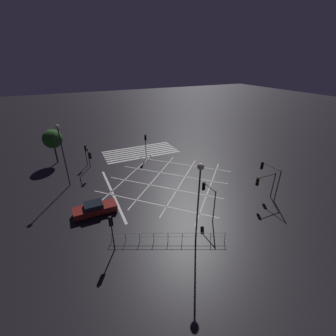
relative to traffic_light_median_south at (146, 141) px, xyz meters
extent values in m
plane|color=black|center=(0.01, 8.84, -2.95)|extent=(200.00, 200.00, 0.00)
cube|color=silver|center=(0.01, -0.29, -2.95)|extent=(13.11, 0.50, 0.01)
cube|color=silver|center=(0.01, -1.19, -2.95)|extent=(13.11, 0.50, 0.01)
cube|color=silver|center=(0.01, -2.09, -2.95)|extent=(13.11, 0.50, 0.01)
cube|color=silver|center=(0.01, -2.99, -2.95)|extent=(13.11, 0.50, 0.01)
cube|color=silver|center=(0.01, -3.89, -2.95)|extent=(13.11, 0.50, 0.01)
cube|color=silver|center=(0.01, -4.79, -2.95)|extent=(13.11, 0.50, 0.01)
cube|color=silver|center=(0.01, -5.69, -2.95)|extent=(13.11, 0.50, 0.01)
cube|color=silver|center=(4.13, 4.72, -2.95)|extent=(11.43, 11.43, 0.01)
cube|color=silver|center=(-4.11, 4.72, -2.95)|extent=(11.43, 11.43, 0.01)
cube|color=silver|center=(1.38, 7.47, -2.95)|extent=(11.43, 11.43, 0.01)
cube|color=silver|center=(-1.37, 7.47, -2.95)|extent=(11.43, 11.43, 0.01)
cube|color=silver|center=(-1.37, 10.22, -2.95)|extent=(11.43, 11.43, 0.01)
cube|color=silver|center=(1.38, 10.22, -2.95)|extent=(11.43, 11.43, 0.01)
cube|color=silver|center=(-4.11, 12.96, -2.95)|extent=(11.43, 11.43, 0.01)
cube|color=silver|center=(4.13, 12.96, -2.95)|extent=(11.43, 11.43, 0.01)
cube|color=silver|center=(7.79, 8.84, -2.95)|extent=(0.30, 13.11, 0.01)
cylinder|color=#2D2D30|center=(0.00, -0.09, -0.88)|extent=(0.11, 0.11, 4.13)
cube|color=black|center=(0.00, 0.05, 0.68)|extent=(0.28, 0.16, 0.90)
sphere|color=red|center=(0.00, 0.16, 0.98)|extent=(0.18, 0.18, 0.18)
sphere|color=black|center=(0.00, 0.16, 0.68)|extent=(0.18, 0.18, 0.18)
sphere|color=black|center=(0.00, 0.16, 0.38)|extent=(0.18, 0.18, 0.18)
cube|color=black|center=(0.00, -0.04, 0.68)|extent=(0.36, 0.02, 0.98)
cylinder|color=#2D2D30|center=(9.60, -1.01, -1.25)|extent=(0.11, 0.11, 3.40)
cube|color=black|center=(9.46, -1.01, -0.05)|extent=(0.16, 0.28, 0.90)
sphere|color=black|center=(9.35, -1.01, 0.25)|extent=(0.18, 0.18, 0.18)
sphere|color=orange|center=(9.35, -1.01, -0.05)|extent=(0.18, 0.18, 0.18)
sphere|color=black|center=(9.35, -1.01, -0.35)|extent=(0.18, 0.18, 0.18)
cube|color=black|center=(9.55, -1.01, -0.05)|extent=(0.02, 0.36, 0.98)
cylinder|color=#2D2D30|center=(-0.51, 18.81, -1.06)|extent=(0.11, 0.11, 3.78)
cylinder|color=#2D2D30|center=(-0.51, 17.74, 0.68)|extent=(0.09, 2.13, 0.09)
cube|color=black|center=(-0.51, 16.68, 0.23)|extent=(0.28, 0.16, 0.90)
sphere|color=black|center=(-0.51, 16.57, 0.53)|extent=(0.18, 0.18, 0.18)
sphere|color=black|center=(-0.51, 16.57, 0.23)|extent=(0.18, 0.18, 0.18)
sphere|color=green|center=(-0.51, 16.57, -0.07)|extent=(0.18, 0.18, 0.18)
cube|color=black|center=(-0.51, 16.77, 0.23)|extent=(0.36, 0.02, 0.98)
cylinder|color=#2D2D30|center=(9.27, -0.31, -1.14)|extent=(0.11, 0.11, 3.62)
cylinder|color=#2D2D30|center=(9.27, 1.14, 0.52)|extent=(0.09, 2.90, 0.09)
cube|color=black|center=(9.27, 2.59, 0.07)|extent=(0.28, 0.16, 0.90)
sphere|color=black|center=(9.27, 2.70, 0.37)|extent=(0.18, 0.18, 0.18)
sphere|color=orange|center=(9.27, 2.70, 0.07)|extent=(0.18, 0.18, 0.18)
sphere|color=black|center=(9.27, 2.70, -0.23)|extent=(0.18, 0.18, 0.18)
cube|color=black|center=(9.27, 2.50, 0.07)|extent=(0.36, 0.02, 0.98)
cylinder|color=#2D2D30|center=(9.68, 18.29, -1.13)|extent=(0.11, 0.11, 3.64)
cube|color=black|center=(9.68, 18.15, 0.19)|extent=(0.28, 0.16, 0.90)
sphere|color=black|center=(9.68, 18.04, 0.49)|extent=(0.18, 0.18, 0.18)
sphere|color=black|center=(9.68, 18.04, 0.19)|extent=(0.18, 0.18, 0.18)
sphere|color=green|center=(9.68, 18.04, -0.11)|extent=(0.18, 0.18, 0.18)
cube|color=black|center=(9.68, 18.24, 0.19)|extent=(0.36, 0.02, 0.98)
cylinder|color=#2D2D30|center=(-9.79, 17.89, -1.27)|extent=(0.11, 0.11, 3.36)
cylinder|color=#2D2D30|center=(-8.39, 17.89, 0.26)|extent=(2.80, 0.09, 0.09)
cube|color=black|center=(-6.99, 17.89, -0.19)|extent=(0.16, 0.28, 0.90)
sphere|color=black|center=(-6.88, 17.89, 0.11)|extent=(0.18, 0.18, 0.18)
sphere|color=orange|center=(-6.88, 17.89, -0.19)|extent=(0.18, 0.18, 0.18)
sphere|color=black|center=(-6.88, 17.89, -0.49)|extent=(0.18, 0.18, 0.18)
cube|color=black|center=(-7.08, 17.89, -0.19)|extent=(0.02, 0.36, 0.98)
cylinder|color=#2D2D30|center=(-9.41, 18.78, -0.88)|extent=(0.11, 0.11, 4.13)
cylinder|color=#2D2D30|center=(-9.41, 17.41, 1.04)|extent=(0.09, 2.74, 0.09)
cube|color=black|center=(-9.41, 16.04, 0.59)|extent=(0.28, 0.16, 0.90)
sphere|color=black|center=(-9.41, 15.93, 0.89)|extent=(0.18, 0.18, 0.18)
sphere|color=orange|center=(-9.41, 15.93, 0.59)|extent=(0.18, 0.18, 0.18)
sphere|color=black|center=(-9.41, 15.93, 0.29)|extent=(0.18, 0.18, 0.18)
cube|color=black|center=(-9.41, 16.13, 0.59)|extent=(0.36, 0.02, 0.98)
cylinder|color=#2D2D30|center=(12.54, 4.42, 1.03)|extent=(0.14, 0.14, 7.96)
sphere|color=#F9E0B2|center=(12.54, 4.42, 5.15)|extent=(0.47, 0.47, 0.47)
cylinder|color=#2D2D30|center=(2.47, 20.27, 0.80)|extent=(0.14, 0.14, 7.49)
sphere|color=#F9E0B2|center=(2.47, 20.27, 4.71)|extent=(0.57, 0.57, 0.57)
cylinder|color=#38281C|center=(13.87, -4.43, -1.49)|extent=(0.25, 0.25, 2.91)
sphere|color=#285B23|center=(13.87, -4.43, 1.08)|extent=(2.96, 2.96, 2.96)
cube|color=maroon|center=(10.37, 12.12, -2.43)|extent=(4.58, 1.72, 0.68)
cube|color=black|center=(10.48, 12.12, -1.85)|extent=(1.93, 1.52, 0.48)
sphere|color=white|center=(8.12, 11.59, -2.48)|extent=(0.16, 0.16, 0.16)
sphere|color=white|center=(8.12, 12.65, -2.48)|extent=(0.16, 0.16, 0.16)
cylinder|color=black|center=(8.94, 11.38, -2.65)|extent=(0.60, 0.20, 0.60)
cylinder|color=black|center=(8.94, 12.86, -2.65)|extent=(0.60, 0.20, 0.60)
cylinder|color=black|center=(11.79, 11.38, -2.65)|extent=(0.60, 0.20, 0.60)
cylinder|color=black|center=(11.79, 12.86, -2.65)|extent=(0.60, 0.20, 0.60)
cylinder|color=#9EA0A5|center=(9.71, 17.16, -2.42)|extent=(0.05, 0.05, 1.05)
cylinder|color=#9EA0A5|center=(8.51, 17.72, -2.42)|extent=(0.05, 0.05, 1.05)
cylinder|color=#9EA0A5|center=(7.32, 18.27, -2.42)|extent=(0.05, 0.05, 1.05)
cylinder|color=#9EA0A5|center=(6.12, 18.83, -2.42)|extent=(0.05, 0.05, 1.05)
cylinder|color=#9EA0A5|center=(4.93, 19.39, -2.42)|extent=(0.05, 0.05, 1.05)
cylinder|color=#9EA0A5|center=(3.73, 19.95, -2.42)|extent=(0.05, 0.05, 1.05)
cylinder|color=#9EA0A5|center=(2.54, 20.50, -2.42)|extent=(0.05, 0.05, 1.05)
cylinder|color=#9EA0A5|center=(1.34, 21.06, -2.42)|extent=(0.05, 0.05, 1.05)
cylinder|color=#9EA0A5|center=(0.14, 21.62, -2.42)|extent=(0.05, 0.05, 1.05)
cylinder|color=#9EA0A5|center=(4.93, 19.39, -1.94)|extent=(9.58, 4.49, 0.04)
cylinder|color=#9EA0A5|center=(4.93, 19.39, -2.37)|extent=(9.58, 4.49, 0.04)
camera|label=1|loc=(11.62, 33.74, 12.49)|focal=24.00mm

